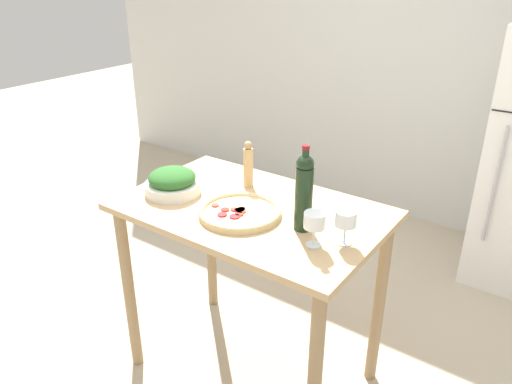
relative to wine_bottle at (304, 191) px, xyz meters
The scene contains 9 objects.
ground_plane 1.16m from the wine_bottle, behind, with size 14.00×14.00×0.00m, color #BCAD93.
wall_back 2.24m from the wine_bottle, 97.32° to the left, with size 6.40×0.06×2.60m.
prep_counter 0.44m from the wine_bottle, behind, with size 1.17×0.74×0.95m.
wine_bottle is the anchor object (origin of this frame).
wine_glass_near 0.15m from the wine_bottle, 40.99° to the right, with size 0.08×0.08×0.14m.
wine_glass_far 0.20m from the wine_bottle, ahead, with size 0.08×0.08×0.14m.
pepper_mill 0.48m from the wine_bottle, 153.77° to the left, with size 0.05×0.05×0.23m.
salad_bowl 0.69m from the wine_bottle, behind, with size 0.26×0.26×0.12m.
homemade_pizza 0.32m from the wine_bottle, 169.39° to the right, with size 0.36×0.36×0.03m.
Camera 1 is at (1.17, -1.60, 1.95)m, focal length 35.00 mm.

